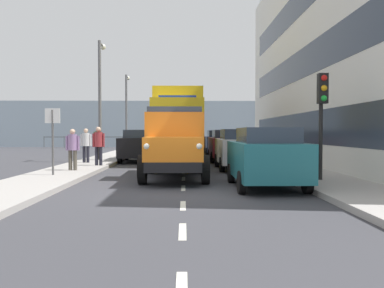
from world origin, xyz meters
TOP-DOWN VIEW (x-y plane):
  - ground_plane at (0.00, -9.19)m, footprint 80.00×80.00m
  - sidewalk_left at (-4.42, -9.19)m, footprint 2.22×42.27m
  - sidewalk_right at (4.42, -9.19)m, footprint 2.22×42.27m
  - road_centreline_markings at (0.00, -8.09)m, footprint 0.12×37.23m
  - building_terrace at (-9.43, -8.49)m, footprint 7.85×23.55m
  - sea_horizon at (0.00, -33.32)m, footprint 80.00×0.80m
  - seawall_railing at (-0.00, -29.72)m, footprint 28.08×0.08m
  - truck_vintage_orange at (0.29, -2.69)m, footprint 2.17×5.64m
  - lorry_cargo_yellow at (0.29, -10.70)m, footprint 2.58×8.20m
  - car_teal_kerbside_near at (-2.36, -0.52)m, footprint 1.88×3.81m
  - car_white_kerbside_1 at (-2.36, -6.28)m, footprint 1.83×3.83m
  - car_maroon_kerbside_2 at (-2.36, -11.02)m, footprint 1.91×4.01m
  - car_navy_kerbside_3 at (-2.36, -16.16)m, footprint 1.86×3.85m
  - car_black_oppositeside_0 at (2.36, -10.82)m, footprint 1.97×4.02m
  - car_silver_oppositeside_1 at (2.36, -16.73)m, footprint 1.87×4.45m
  - car_grey_oppositeside_2 at (2.36, -22.52)m, footprint 1.83×4.05m
  - pedestrian_with_bag at (4.21, -4.42)m, footprint 0.53×0.34m
  - pedestrian_couple_b at (3.70, -6.67)m, footprint 0.53×0.34m
  - pedestrian_near_railing at (4.66, -8.37)m, footprint 0.53×0.34m
  - pedestrian_by_lamp at (4.45, -10.31)m, footprint 0.53×0.34m
  - pedestrian_couple_a at (5.03, -12.80)m, footprint 0.53×0.34m
  - traffic_light_near at (-4.17, -1.09)m, footprint 0.28×0.41m
  - lamp_post_promenade at (4.43, -10.64)m, footprint 0.32×1.14m
  - lamp_post_far at (4.43, -20.46)m, footprint 0.32×1.14m
  - street_sign at (4.42, -2.75)m, footprint 0.50×0.07m

SIDE VIEW (x-z plane):
  - ground_plane at x=0.00m, z-range 0.00..0.00m
  - road_centreline_markings at x=0.00m, z-range 0.00..0.01m
  - sidewalk_left at x=-4.42m, z-range 0.00..0.15m
  - sidewalk_right at x=4.42m, z-range 0.00..0.15m
  - car_white_kerbside_1 at x=-2.36m, z-range 0.03..1.75m
  - car_navy_kerbside_3 at x=-2.36m, z-range 0.03..1.75m
  - car_teal_kerbside_near at x=-2.36m, z-range 0.03..1.75m
  - car_grey_oppositeside_2 at x=2.36m, z-range 0.03..1.75m
  - car_maroon_kerbside_2 at x=-2.36m, z-range 0.04..1.76m
  - car_black_oppositeside_0 at x=2.36m, z-range 0.04..1.76m
  - car_silver_oppositeside_1 at x=2.36m, z-range 0.04..1.76m
  - seawall_railing at x=0.00m, z-range 0.32..1.52m
  - pedestrian_with_bag at x=4.21m, z-range 0.28..1.85m
  - pedestrian_near_railing at x=4.66m, z-range 0.29..1.91m
  - pedestrian_by_lamp at x=4.45m, z-range 0.30..1.97m
  - pedestrian_couple_b at x=3.70m, z-range 0.30..1.97m
  - truck_vintage_orange at x=0.29m, z-range -0.04..2.39m
  - pedestrian_couple_a at x=5.03m, z-range 0.31..2.08m
  - street_sign at x=4.42m, z-range 0.56..2.81m
  - lorry_cargo_yellow at x=0.29m, z-range 0.14..4.01m
  - traffic_light_near at x=-4.17m, z-range 0.87..4.07m
  - sea_horizon at x=0.00m, z-range 0.00..5.00m
  - lamp_post_far at x=4.43m, z-range 0.75..6.63m
  - lamp_post_promenade at x=4.43m, z-range 0.76..7.04m
  - building_terrace at x=-9.43m, z-range 0.00..11.04m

